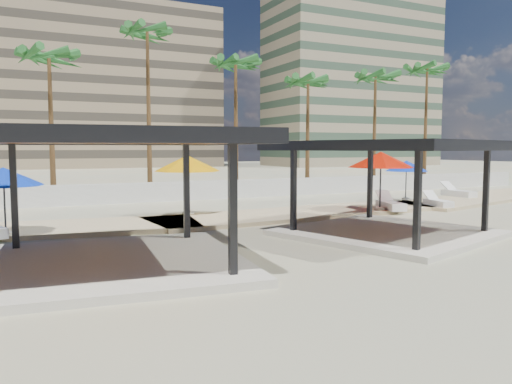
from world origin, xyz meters
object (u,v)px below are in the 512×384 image
pavilion_central (389,180)px  lounger_c (438,202)px  umbrella_a (3,177)px  pavilion_west (110,187)px  umbrella_c (381,160)px  lounger_b (390,205)px  lounger_d (458,193)px

pavilion_central → lounger_c: size_ratio=4.12×
umbrella_a → pavilion_west: bearing=-65.2°
umbrella_c → pavilion_central: bearing=-127.0°
umbrella_c → lounger_b: size_ratio=1.63×
pavilion_west → pavilion_central: bearing=9.2°
pavilion_central → umbrella_a: 13.86m
pavilion_central → lounger_d: size_ratio=3.59×
pavilion_central → lounger_d: (13.14, 8.69, -1.70)m
pavilion_central → lounger_c: pavilion_central is taller
umbrella_a → lounger_d: (25.97, 3.46, -1.85)m
pavilion_west → lounger_c: (18.02, 5.86, -1.85)m
umbrella_a → lounger_d: bearing=7.6°
pavilion_west → lounger_d: (23.28, 9.27, -1.82)m
pavilion_central → lounger_b: size_ratio=3.57×
umbrella_c → lounger_c: 4.58m
umbrella_a → pavilion_central: bearing=-22.2°
lounger_c → pavilion_central: bearing=136.1°
pavilion_central → lounger_b: (4.64, 5.28, -1.71)m
lounger_b → lounger_c: (3.24, -0.01, -0.03)m
umbrella_a → umbrella_c: umbrella_c is taller
pavilion_west → lounger_d: pavilion_west is taller
pavilion_central → lounger_c: (7.88, 5.28, -1.73)m
umbrella_a → lounger_d: size_ratio=1.23×
pavilion_central → umbrella_a: pavilion_central is taller
umbrella_c → lounger_c: bearing=0.7°
pavilion_central → lounger_c: bearing=16.1°
umbrella_c → umbrella_a: bearing=180.0°
umbrella_c → lounger_d: (9.20, 3.46, -2.28)m
pavilion_central → umbrella_c: (3.93, 5.23, 0.58)m
lounger_d → pavilion_west: bearing=112.2°
pavilion_west → umbrella_c: 15.24m
umbrella_c → lounger_d: size_ratio=1.64×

